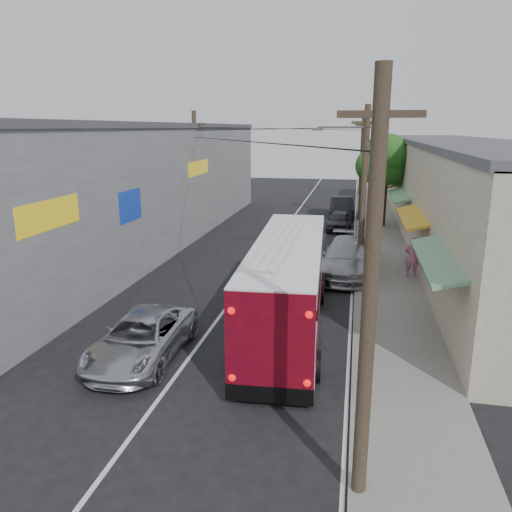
% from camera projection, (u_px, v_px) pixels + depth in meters
% --- Properties ---
extents(ground, '(120.00, 120.00, 0.00)m').
position_uv_depth(ground, '(151.00, 410.00, 12.71)').
color(ground, black).
rests_on(ground, ground).
extents(sidewalk, '(3.00, 80.00, 0.12)m').
position_uv_depth(sidewalk, '(381.00, 244.00, 30.43)').
color(sidewalk, slate).
rests_on(sidewalk, ground).
extents(building_right, '(7.09, 40.00, 6.25)m').
position_uv_depth(building_right, '(457.00, 192.00, 30.70)').
color(building_right, beige).
rests_on(building_right, ground).
extents(building_left, '(7.20, 36.00, 7.25)m').
position_uv_depth(building_left, '(134.00, 184.00, 30.50)').
color(building_left, gray).
rests_on(building_left, ground).
extents(utility_poles, '(11.80, 45.28, 8.00)m').
position_uv_depth(utility_poles, '(328.00, 176.00, 30.37)').
color(utility_poles, '#473828').
rests_on(utility_poles, ground).
extents(street_tree, '(4.40, 4.00, 6.60)m').
position_uv_depth(street_tree, '(387.00, 161.00, 34.92)').
color(street_tree, '#3F2B19').
rests_on(street_tree, ground).
extents(coach_bus, '(3.00, 11.12, 3.17)m').
position_uv_depth(coach_bus, '(288.00, 283.00, 17.69)').
color(coach_bus, white).
rests_on(coach_bus, ground).
extents(jeepney, '(2.33, 4.98, 1.38)m').
position_uv_depth(jeepney, '(142.00, 338.00, 15.38)').
color(jeepney, silver).
rests_on(jeepney, ground).
extents(parked_suv, '(2.84, 6.13, 1.73)m').
position_uv_depth(parked_suv, '(347.00, 258.00, 24.12)').
color(parked_suv, '#9F9FA7').
rests_on(parked_suv, ground).
extents(parked_car_mid, '(1.79, 3.91, 1.30)m').
position_uv_depth(parked_car_mid, '(339.00, 221.00, 34.98)').
color(parked_car_mid, '#25262A').
rests_on(parked_car_mid, ground).
extents(parked_car_far, '(2.17, 4.88, 1.56)m').
position_uv_depth(parked_car_far, '(342.00, 207.00, 40.13)').
color(parked_car_far, black).
rests_on(parked_car_far, ground).
extents(pedestrian_near, '(0.71, 0.50, 1.88)m').
position_uv_depth(pedestrian_near, '(412.00, 257.00, 23.53)').
color(pedestrian_near, '#C76998').
rests_on(pedestrian_near, sidewalk).
extents(pedestrian_far, '(0.96, 0.85, 1.65)m').
position_uv_depth(pedestrian_far, '(373.00, 240.00, 27.50)').
color(pedestrian_far, '#91A3D3').
rests_on(pedestrian_far, sidewalk).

